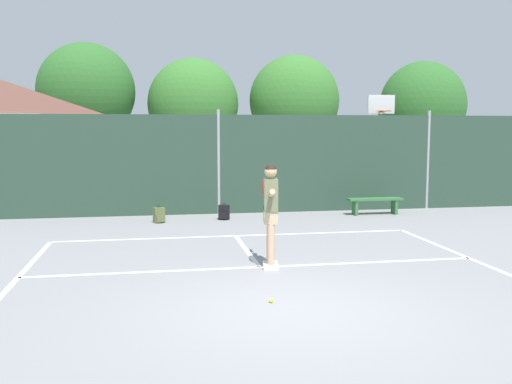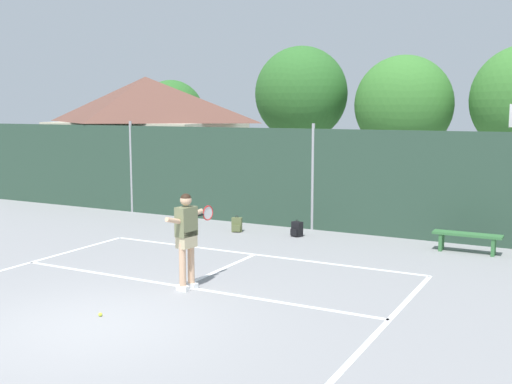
# 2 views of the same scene
# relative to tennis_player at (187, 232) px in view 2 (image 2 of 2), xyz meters

# --- Properties ---
(ground_plane) EXTENTS (120.00, 120.00, 0.00)m
(ground_plane) POSITION_rel_tennis_player_xyz_m (-0.19, -2.39, -1.11)
(ground_plane) COLOR gray
(court_markings) EXTENTS (8.30, 11.10, 0.01)m
(court_markings) POSITION_rel_tennis_player_xyz_m (-0.19, -1.74, -1.11)
(court_markings) COLOR white
(court_markings) RESTS_ON ground
(chainlink_fence) EXTENTS (26.09, 0.09, 3.02)m
(chainlink_fence) POSITION_rel_tennis_player_xyz_m (-0.19, 6.61, 0.33)
(chainlink_fence) COLOR #284233
(chainlink_fence) RESTS_ON ground
(clubhouse_building) EXTENTS (7.25, 4.91, 4.65)m
(clubhouse_building) POSITION_rel_tennis_player_xyz_m (-8.66, 10.00, 1.30)
(clubhouse_building) COLOR beige
(clubhouse_building) RESTS_ON ground
(treeline_backdrop) EXTENTS (26.88, 3.82, 6.21)m
(treeline_backdrop) POSITION_rel_tennis_player_xyz_m (0.86, 16.48, 2.57)
(treeline_backdrop) COLOR brown
(treeline_backdrop) RESTS_ON ground
(tennis_player) EXTENTS (0.31, 1.44, 1.85)m
(tennis_player) POSITION_rel_tennis_player_xyz_m (0.00, 0.00, 0.00)
(tennis_player) COLOR silver
(tennis_player) RESTS_ON ground
(tennis_ball) EXTENTS (0.07, 0.07, 0.07)m
(tennis_ball) POSITION_rel_tennis_player_xyz_m (-0.39, -2.00, -1.08)
(tennis_ball) COLOR #CCE033
(tennis_ball) RESTS_ON ground
(backpack_olive) EXTENTS (0.33, 0.31, 0.46)m
(backpack_olive) POSITION_rel_tennis_player_xyz_m (-1.92, 5.28, -0.92)
(backpack_olive) COLOR #566038
(backpack_olive) RESTS_ON ground
(backpack_black) EXTENTS (0.32, 0.31, 0.46)m
(backpack_black) POSITION_rel_tennis_player_xyz_m (-0.17, 5.50, -0.92)
(backpack_black) COLOR black
(backpack_black) RESTS_ON ground
(courtside_bench) EXTENTS (1.60, 0.36, 0.48)m
(courtside_bench) POSITION_rel_tennis_player_xyz_m (4.23, 5.63, -0.75)
(courtside_bench) COLOR #336B38
(courtside_bench) RESTS_ON ground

